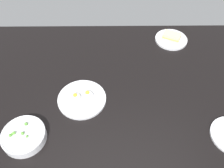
# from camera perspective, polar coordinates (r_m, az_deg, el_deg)

# --- Properties ---
(dining_table) EXTENTS (1.53, 0.99, 0.04)m
(dining_table) POSITION_cam_1_polar(r_m,az_deg,el_deg) (1.19, 0.00, -1.26)
(dining_table) COLOR black
(dining_table) RESTS_ON ground
(plate_sandwich) EXTENTS (0.18, 0.18, 0.05)m
(plate_sandwich) POSITION_cam_1_polar(r_m,az_deg,el_deg) (1.46, 13.88, 10.43)
(plate_sandwich) COLOR silver
(plate_sandwich) RESTS_ON dining_table
(bowl_peas) EXTENTS (0.18, 0.18, 0.05)m
(bowl_peas) POSITION_cam_1_polar(r_m,az_deg,el_deg) (1.06, -20.18, -11.47)
(bowl_peas) COLOR silver
(bowl_peas) RESTS_ON dining_table
(plate_eggs) EXTENTS (0.22, 0.22, 0.05)m
(plate_eggs) POSITION_cam_1_polar(r_m,az_deg,el_deg) (1.12, -7.15, -3.39)
(plate_eggs) COLOR silver
(plate_eggs) RESTS_ON dining_table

